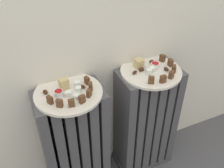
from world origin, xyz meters
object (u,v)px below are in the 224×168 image
radiator_left (75,145)px  fork (147,71)px  plate_right (151,71)px  plate_left (68,93)px  jam_bowl_right (155,65)px  jam_bowl_left (59,93)px  radiator_right (145,122)px

radiator_left → fork: fork is taller
plate_right → fork: fork is taller
plate_left → radiator_left: bearing=0.0°
plate_left → fork: bearing=0.2°
radiator_left → plate_right: (0.40, 0.00, 0.33)m
jam_bowl_right → fork: jam_bowl_right is taller
jam_bowl_left → fork: 0.42m
jam_bowl_right → radiator_left: bearing=-178.3°
plate_left → jam_bowl_left: bearing=-166.3°
radiator_left → radiator_right: 0.40m
plate_right → jam_bowl_left: 0.44m
plate_right → radiator_right: bearing=180.0°
plate_right → fork: size_ratio=2.74×
jam_bowl_right → fork: 0.06m
plate_left → jam_bowl_right: bearing=1.7°
radiator_right → plate_left: bearing=180.0°
radiator_right → plate_left: (-0.40, 0.00, 0.33)m
plate_left → plate_right: same height
fork → radiator_right: bearing=-3.4°
jam_bowl_left → plate_right: bearing=1.3°
radiator_left → fork: 0.51m
plate_left → jam_bowl_left: size_ratio=7.62×
jam_bowl_right → jam_bowl_left: bearing=-177.2°
radiator_right → jam_bowl_right: size_ratio=16.00×
fork → radiator_left: bearing=-179.8°
radiator_right → plate_right: 0.33m
radiator_right → plate_right: bearing=0.0°
plate_left → jam_bowl_right: (0.43, 0.01, 0.02)m
fork → jam_bowl_right: bearing=12.3°
radiator_left → jam_bowl_right: size_ratio=16.00×
radiator_right → fork: fork is taller
jam_bowl_right → fork: bearing=-167.7°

